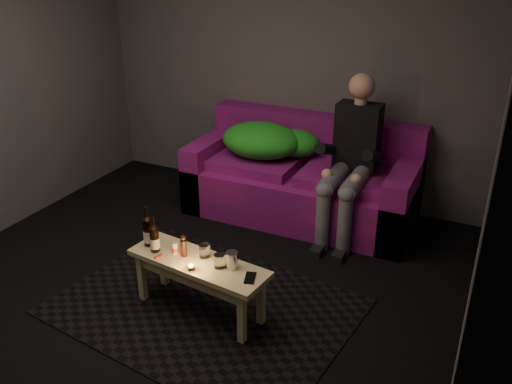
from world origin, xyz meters
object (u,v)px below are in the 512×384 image
beer_bottle_a (148,231)px  beer_bottle_b (154,239)px  coffee_table (199,270)px  person (351,156)px  sofa (303,181)px  steel_cup (232,260)px

beer_bottle_a → beer_bottle_b: beer_bottle_a is taller
beer_bottle_a → coffee_table: bearing=-4.9°
person → beer_bottle_b: 1.89m
sofa → beer_bottle_b: bearing=-103.6°
coffee_table → person: bearing=69.9°
sofa → steel_cup: size_ratio=18.04×
coffee_table → steel_cup: size_ratio=9.06×
sofa → beer_bottle_a: sofa is taller
coffee_table → beer_bottle_a: (-0.43, 0.04, 0.19)m
person → steel_cup: size_ratio=12.04×
person → beer_bottle_a: (-1.02, -1.58, -0.20)m
beer_bottle_b → steel_cup: size_ratio=2.30×
beer_bottle_b → steel_cup: 0.60m
sofa → person: size_ratio=1.50×
beer_bottle_a → beer_bottle_b: 0.10m
person → steel_cup: bearing=-102.0°
person → steel_cup: 1.65m
sofa → steel_cup: (0.16, -1.76, 0.15)m
sofa → person: person is taller
person → beer_bottle_b: bearing=-119.7°
beer_bottle_b → steel_cup: beer_bottle_b is taller
person → beer_bottle_a: 1.89m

